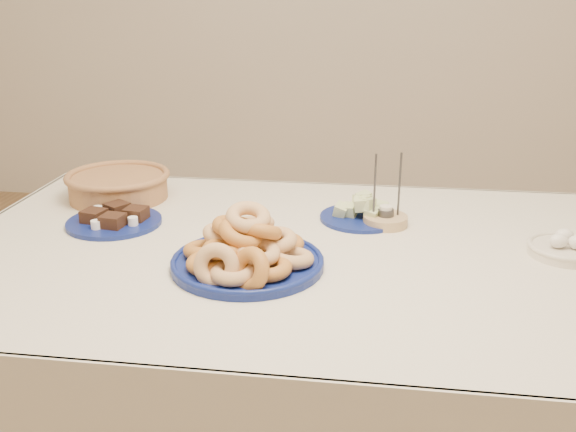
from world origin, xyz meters
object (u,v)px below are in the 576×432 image
at_px(dining_table, 291,286).
at_px(candle_holder, 385,219).
at_px(egg_bowl, 565,248).
at_px(wicker_basket, 118,184).
at_px(brownie_plate, 114,220).
at_px(melon_plate, 363,212).
at_px(donut_platter, 246,251).

distance_m(dining_table, candle_holder, 0.32).
height_order(dining_table, egg_bowl, egg_bowl).
distance_m(wicker_basket, candle_holder, 0.80).
distance_m(dining_table, egg_bowl, 0.67).
distance_m(brownie_plate, candle_holder, 0.73).
bearing_deg(brownie_plate, melon_plate, 11.17).
distance_m(melon_plate, candle_holder, 0.07).
relative_size(dining_table, egg_bowl, 8.44).
height_order(donut_platter, egg_bowl, donut_platter).
distance_m(melon_plate, egg_bowl, 0.52).
bearing_deg(candle_holder, dining_table, -140.65).
distance_m(donut_platter, egg_bowl, 0.76).
bearing_deg(melon_plate, brownie_plate, -168.83).
bearing_deg(wicker_basket, brownie_plate, -71.19).
relative_size(brownie_plate, wicker_basket, 0.77).
height_order(brownie_plate, wicker_basket, wicker_basket).
distance_m(donut_platter, candle_holder, 0.45).
relative_size(donut_platter, melon_plate, 1.68).
bearing_deg(candle_holder, donut_platter, -133.75).
distance_m(melon_plate, wicker_basket, 0.74).
bearing_deg(wicker_basket, donut_platter, -42.69).
height_order(donut_platter, brownie_plate, donut_platter).
bearing_deg(candle_holder, wicker_basket, 171.42).
distance_m(brownie_plate, egg_bowl, 1.15).
bearing_deg(egg_bowl, candle_holder, 161.30).
xyz_separation_m(brownie_plate, candle_holder, (0.72, 0.10, 0.00)).
xyz_separation_m(dining_table, brownie_plate, (-0.49, 0.09, 0.12)).
bearing_deg(dining_table, wicker_basket, 151.41).
xyz_separation_m(dining_table, egg_bowl, (0.65, 0.04, 0.12)).
bearing_deg(donut_platter, dining_table, 59.12).
height_order(candle_holder, egg_bowl, candle_holder).
bearing_deg(wicker_basket, egg_bowl, -12.20).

